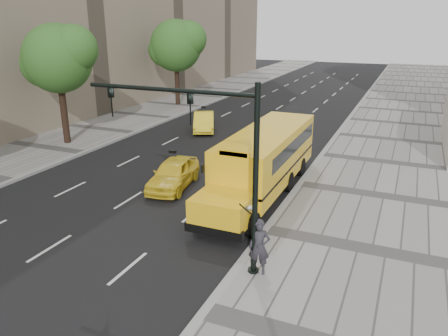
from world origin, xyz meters
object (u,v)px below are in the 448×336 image
at_px(traffic_signal, 214,153).
at_px(taxi_near, 173,174).
at_px(tree_c, 177,45).
at_px(pedestrian, 259,247).
at_px(taxi_far, 204,122).
at_px(school_bus, 265,156).
at_px(tree_b, 59,58).

bearing_deg(traffic_signal, taxi_near, 129.90).
xyz_separation_m(tree_c, pedestrian, (17.19, -25.54, -4.69)).
height_order(taxi_far, traffic_signal, traffic_signal).
relative_size(taxi_far, traffic_signal, 0.67).
distance_m(tree_c, school_bus, 23.77).
relative_size(tree_b, taxi_far, 1.86).
height_order(taxi_near, pedestrian, pedestrian).
height_order(tree_c, school_bus, tree_c).
height_order(school_bus, pedestrian, school_bus).
bearing_deg(taxi_near, tree_b, 149.84).
distance_m(school_bus, taxi_far, 12.88).
distance_m(taxi_near, pedestrian, 8.98).
height_order(tree_b, traffic_signal, tree_b).
relative_size(taxi_near, traffic_signal, 0.67).
xyz_separation_m(tree_b, taxi_far, (6.75, 7.24, -5.06)).
xyz_separation_m(tree_b, traffic_signal, (15.61, -10.16, -1.67)).
bearing_deg(taxi_far, taxi_near, -96.36).
distance_m(taxi_near, taxi_far, 11.96).
height_order(tree_c, pedestrian, tree_c).
height_order(tree_c, traffic_signal, tree_c).
distance_m(school_bus, pedestrian, 7.85).
xyz_separation_m(tree_b, taxi_near, (10.55, -4.10, -5.04)).
xyz_separation_m(taxi_far, traffic_signal, (8.86, -17.40, 3.39)).
bearing_deg(school_bus, taxi_far, 129.51).
bearing_deg(taxi_near, tree_c, 109.48).
height_order(tree_c, taxi_near, tree_c).
bearing_deg(tree_c, tree_b, -90.03).
relative_size(taxi_far, pedestrian, 2.25).
distance_m(tree_c, taxi_near, 22.75).
xyz_separation_m(tree_b, school_bus, (14.92, -2.66, -4.00)).
bearing_deg(taxi_near, taxi_far, 99.60).
relative_size(school_bus, pedestrian, 6.08).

